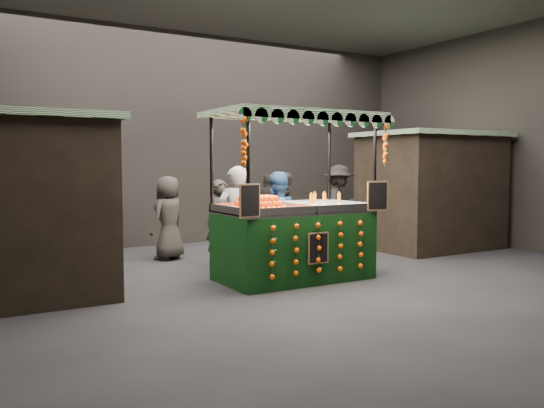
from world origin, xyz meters
TOP-DOWN VIEW (x-y plane):
  - ground at (0.00, 0.00)m, footprint 12.00×12.00m
  - market_hall at (0.00, 0.00)m, footprint 12.10×10.10m
  - neighbour_stall_left at (-4.40, 1.00)m, footprint 3.00×2.20m
  - neighbour_stall_right at (4.40, 1.50)m, footprint 3.00×2.20m
  - juice_stall at (-0.13, 0.12)m, footprint 2.82×1.66m
  - vendor_grey at (-0.72, 1.11)m, footprint 0.73×0.52m
  - vendor_blue at (0.16, 1.20)m, footprint 1.02×0.91m
  - shopper_0 at (-0.68, 1.80)m, footprint 0.61×0.42m
  - shopper_1 at (1.11, 2.37)m, footprint 0.90×0.73m
  - shopper_2 at (1.53, 3.83)m, footprint 1.05×0.84m
  - shopper_3 at (3.00, 3.05)m, footprint 1.31×1.38m
  - shopper_4 at (-1.25, 3.02)m, footprint 0.97×0.86m
  - shopper_5 at (3.43, 2.14)m, footprint 1.57×1.56m

SIDE VIEW (x-z plane):
  - ground at x=0.00m, z-range 0.00..0.00m
  - shopper_0 at x=-0.68m, z-range 0.00..1.61m
  - shopper_4 at x=-1.25m, z-range 0.00..1.66m
  - shopper_2 at x=1.53m, z-range 0.00..1.67m
  - juice_stall at x=-0.13m, z-range -0.52..2.22m
  - shopper_1 at x=1.11m, z-range 0.00..1.73m
  - vendor_blue at x=0.16m, z-range 0.00..1.76m
  - shopper_5 at x=3.43m, z-range 0.00..1.81m
  - vendor_grey at x=-0.72m, z-range 0.00..1.86m
  - shopper_3 at x=3.00m, z-range 0.00..1.88m
  - neighbour_stall_left at x=-4.40m, z-range 0.01..2.61m
  - neighbour_stall_right at x=4.40m, z-range 0.01..2.61m
  - market_hall at x=0.00m, z-range 0.86..5.91m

